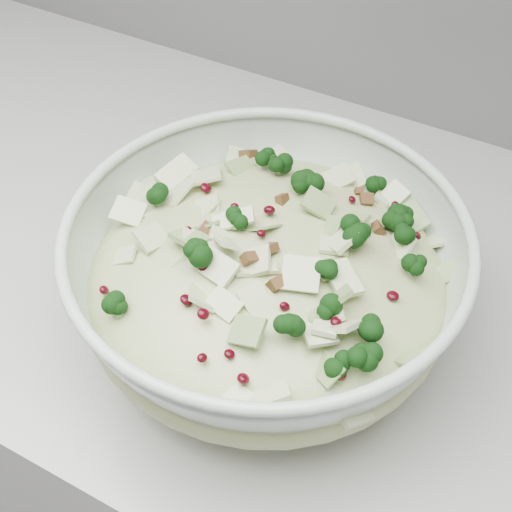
{
  "coord_description": "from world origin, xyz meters",
  "views": [
    {
      "loc": [
        -0.45,
        1.25,
        1.42
      ],
      "look_at": [
        -0.64,
        1.6,
        1.0
      ],
      "focal_mm": 50.0,
      "sensor_mm": 36.0,
      "label": 1
    }
  ],
  "objects": [
    {
      "name": "salad",
      "position": [
        -0.63,
        1.6,
        0.99
      ],
      "size": [
        0.32,
        0.32,
        0.13
      ],
      "rotation": [
        0.0,
        0.0,
        0.06
      ],
      "color": "#A8B47B",
      "rests_on": "mixing_bowl"
    },
    {
      "name": "mixing_bowl",
      "position": [
        -0.63,
        1.6,
        0.97
      ],
      "size": [
        0.35,
        0.35,
        0.13
      ],
      "rotation": [
        0.0,
        0.0,
        -0.06
      ],
      "color": "silver",
      "rests_on": "counter"
    }
  ]
}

